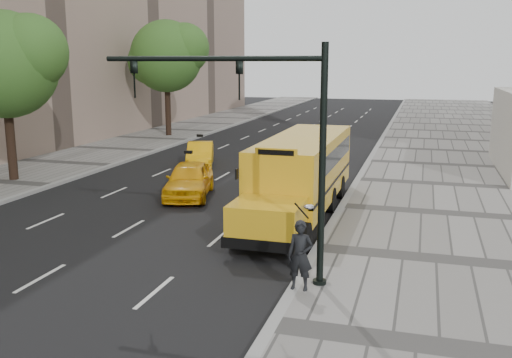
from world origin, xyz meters
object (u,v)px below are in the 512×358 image
(taxi_far, at_px, (200,154))
(pedestrian, at_px, (300,255))
(tree_b, at_px, (6,64))
(tree_c, at_px, (168,56))
(school_bus, at_px, (302,169))
(traffic_signal, at_px, (269,134))
(taxi_near, at_px, (189,180))

(taxi_far, height_order, pedestrian, pedestrian)
(tree_b, height_order, taxi_far, tree_b)
(tree_c, distance_m, taxi_far, 14.39)
(school_bus, bearing_deg, tree_b, 173.95)
(tree_b, xyz_separation_m, traffic_signal, (15.59, -9.18, -1.73))
(school_bus, bearing_deg, pedestrian, -78.36)
(taxi_far, distance_m, pedestrian, 19.20)
(taxi_near, distance_m, pedestrian, 11.65)
(tree_b, distance_m, pedestrian, 19.79)
(tree_b, bearing_deg, taxi_near, -2.48)
(taxi_near, distance_m, taxi_far, 7.80)
(taxi_far, height_order, traffic_signal, traffic_signal)
(taxi_near, relative_size, pedestrian, 2.50)
(tree_b, relative_size, tree_c, 0.92)
(school_bus, bearing_deg, taxi_far, 132.31)
(pedestrian, bearing_deg, school_bus, 103.60)
(tree_c, xyz_separation_m, traffic_signal, (15.59, -27.33, -2.27))
(tree_c, bearing_deg, tree_b, -90.02)
(taxi_near, xyz_separation_m, traffic_signal, (6.05, -8.77, 3.31))
(tree_c, distance_m, taxi_near, 21.60)
(tree_c, bearing_deg, pedestrian, -59.25)
(traffic_signal, bearing_deg, school_bus, 95.20)
(tree_b, relative_size, pedestrian, 4.57)
(tree_b, xyz_separation_m, pedestrian, (16.58, -9.70, -4.76))
(tree_c, relative_size, traffic_signal, 1.42)
(taxi_far, bearing_deg, tree_c, 103.26)
(pedestrian, bearing_deg, tree_b, 151.61)
(taxi_near, xyz_separation_m, taxi_far, (-2.45, 7.41, -0.11))
(tree_c, bearing_deg, traffic_signal, -60.30)
(taxi_near, distance_m, traffic_signal, 11.15)
(school_bus, xyz_separation_m, taxi_far, (-7.80, 8.57, -1.09))
(school_bus, relative_size, taxi_near, 2.52)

